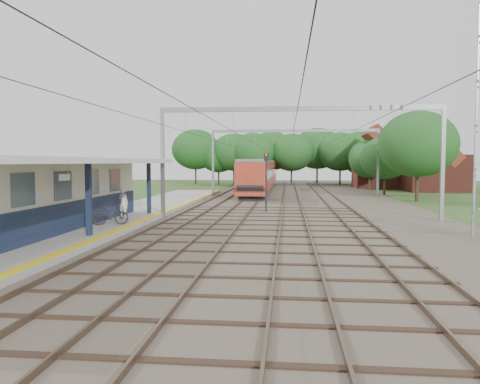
{
  "coord_description": "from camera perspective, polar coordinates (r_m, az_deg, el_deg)",
  "views": [
    {
      "loc": [
        2.88,
        -13.82,
        3.6
      ],
      "look_at": [
        -0.33,
        17.34,
        1.6
      ],
      "focal_mm": 35.0,
      "sensor_mm": 36.0,
      "label": 1
    }
  ],
  "objects": [
    {
      "name": "train",
      "position": [
        59.61,
        2.62,
        2.22
      ],
      "size": [
        2.88,
        35.89,
        3.79
      ],
      "color": "black",
      "rests_on": "ballast_bed"
    },
    {
      "name": "house_far",
      "position": [
        67.12,
        17.17,
        3.18
      ],
      "size": [
        8.0,
        6.12,
        8.66
      ],
      "color": "brown",
      "rests_on": "ground"
    },
    {
      "name": "canopy",
      "position": [
        22.5,
        -22.42,
        3.49
      ],
      "size": [
        6.4,
        20.0,
        3.44
      ],
      "color": "#111C38",
      "rests_on": "platform"
    },
    {
      "name": "house_near",
      "position": [
        62.51,
        22.75,
        2.81
      ],
      "size": [
        7.0,
        6.12,
        7.89
      ],
      "color": "brown",
      "rests_on": "ground"
    },
    {
      "name": "ballast_bed",
      "position": [
        43.98,
        7.31,
        -1.01
      ],
      "size": [
        18.0,
        90.0,
        0.1
      ],
      "primitive_type": "cube",
      "color": "#473D33",
      "rests_on": "ground"
    },
    {
      "name": "ground",
      "position": [
        14.57,
        -5.81,
        -10.67
      ],
      "size": [
        160.0,
        160.0,
        0.0
      ],
      "primitive_type": "plane",
      "color": "#2D4C1E",
      "rests_on": "ground"
    },
    {
      "name": "signal_post",
      "position": [
        33.02,
        3.22,
        2.0
      ],
      "size": [
        0.32,
        0.28,
        4.25
      ],
      "rotation": [
        0.0,
        0.0,
        -0.22
      ],
      "color": "black",
      "rests_on": "ground"
    },
    {
      "name": "catenary_system",
      "position": [
        39.16,
        6.65,
        6.43
      ],
      "size": [
        17.22,
        88.0,
        7.0
      ],
      "color": "gray",
      "rests_on": "ground"
    },
    {
      "name": "station_building",
      "position": [
        23.97,
        -23.53,
        -0.37
      ],
      "size": [
        3.41,
        18.0,
        3.4
      ],
      "color": "beige",
      "rests_on": "platform"
    },
    {
      "name": "person",
      "position": [
        28.59,
        -14.03,
        -1.24
      ],
      "size": [
        0.74,
        0.61,
        1.74
      ],
      "primitive_type": "imported",
      "rotation": [
        0.0,
        0.0,
        2.78
      ],
      "color": "white",
      "rests_on": "platform"
    },
    {
      "name": "tree_band",
      "position": [
        70.97,
        6.67,
        4.7
      ],
      "size": [
        31.72,
        30.88,
        8.82
      ],
      "color": "#382619",
      "rests_on": "ground"
    },
    {
      "name": "rail_tracks",
      "position": [
        43.98,
        4.06,
        -0.82
      ],
      "size": [
        11.8,
        88.0,
        0.15
      ],
      "color": "brown",
      "rests_on": "ballast_bed"
    },
    {
      "name": "yellow_stripe",
      "position": [
        29.17,
        -10.36,
        -2.79
      ],
      "size": [
        0.45,
        52.0,
        0.01
      ],
      "primitive_type": "cube",
      "color": "yellow",
      "rests_on": "platform"
    },
    {
      "name": "bicycle",
      "position": [
        25.18,
        -15.53,
        -2.64
      ],
      "size": [
        1.9,
        1.0,
        1.1
      ],
      "primitive_type": "imported",
      "rotation": [
        0.0,
        0.0,
        1.85
      ],
      "color": "black",
      "rests_on": "platform"
    },
    {
      "name": "platform",
      "position": [
        29.9,
        -14.51,
        -3.04
      ],
      "size": [
        5.0,
        52.0,
        0.35
      ],
      "primitive_type": "cube",
      "color": "gray",
      "rests_on": "ground"
    }
  ]
}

